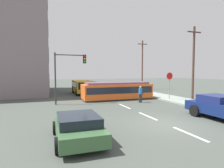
# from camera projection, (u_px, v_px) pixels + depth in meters

# --- Properties ---
(ground_plane) EXTENTS (120.00, 120.00, 0.00)m
(ground_plane) POSITION_uv_depth(u_px,v_px,m) (110.00, 100.00, 20.63)
(ground_plane) COLOR #464C46
(sidewalk_curb_right) EXTENTS (3.20, 36.00, 0.14)m
(sidewalk_curb_right) POSITION_uv_depth(u_px,v_px,m) (186.00, 101.00, 19.20)
(sidewalk_curb_right) COLOR gray
(sidewalk_curb_right) RESTS_ON ground
(lane_stripe_0) EXTENTS (0.16, 2.40, 0.01)m
(lane_stripe_0) POSITION_uv_depth(u_px,v_px,m) (189.00, 134.00, 9.38)
(lane_stripe_0) COLOR silver
(lane_stripe_0) RESTS_ON ground
(lane_stripe_1) EXTENTS (0.16, 2.40, 0.01)m
(lane_stripe_1) POSITION_uv_depth(u_px,v_px,m) (148.00, 116.00, 13.13)
(lane_stripe_1) COLOR silver
(lane_stripe_1) RESTS_ON ground
(lane_stripe_2) EXTENTS (0.16, 2.40, 0.01)m
(lane_stripe_2) POSITION_uv_depth(u_px,v_px,m) (124.00, 106.00, 16.88)
(lane_stripe_2) COLOR silver
(lane_stripe_2) RESTS_ON ground
(lane_stripe_3) EXTENTS (0.16, 2.40, 0.01)m
(lane_stripe_3) POSITION_uv_depth(u_px,v_px,m) (95.00, 94.00, 26.48)
(lane_stripe_3) COLOR silver
(lane_stripe_3) RESTS_ON ground
(lane_stripe_4) EXTENTS (0.16, 2.40, 0.01)m
(lane_stripe_4) POSITION_uv_depth(u_px,v_px,m) (86.00, 90.00, 32.10)
(lane_stripe_4) COLOR silver
(lane_stripe_4) RESTS_ON ground
(streetcar_tram) EXTENTS (7.78, 2.64, 1.92)m
(streetcar_tram) POSITION_uv_depth(u_px,v_px,m) (117.00, 90.00, 21.11)
(streetcar_tram) COLOR orange
(streetcar_tram) RESTS_ON ground
(city_bus) EXTENTS (2.62, 5.48, 1.81)m
(city_bus) POSITION_uv_depth(u_px,v_px,m) (83.00, 86.00, 26.49)
(city_bus) COLOR gold
(city_bus) RESTS_ON ground
(pedestrian_crossing) EXTENTS (0.49, 0.36, 1.67)m
(pedestrian_crossing) POSITION_uv_depth(u_px,v_px,m) (140.00, 93.00, 18.94)
(pedestrian_crossing) COLOR #253A40
(pedestrian_crossing) RESTS_ON ground
(parked_sedan_near) EXTENTS (2.17, 4.04, 1.19)m
(parked_sedan_near) POSITION_uv_depth(u_px,v_px,m) (78.00, 127.00, 8.48)
(parked_sedan_near) COLOR #3B623A
(parked_sedan_near) RESTS_ON ground
(stop_sign) EXTENTS (0.76, 0.07, 2.88)m
(stop_sign) POSITION_uv_depth(u_px,v_px,m) (169.00, 80.00, 20.42)
(stop_sign) COLOR gray
(stop_sign) RESTS_ON sidewalk_curb_right
(traffic_light_mast) EXTENTS (2.99, 0.33, 4.89)m
(traffic_light_mast) POSITION_uv_depth(u_px,v_px,m) (68.00, 68.00, 17.92)
(traffic_light_mast) COLOR #333333
(traffic_light_mast) RESTS_ON ground
(utility_pole_near) EXTENTS (1.80, 0.24, 8.03)m
(utility_pole_near) POSITION_uv_depth(u_px,v_px,m) (193.00, 62.00, 20.79)
(utility_pole_near) COLOR #4E332C
(utility_pole_near) RESTS_ON ground
(utility_pole_mid) EXTENTS (1.80, 0.24, 8.44)m
(utility_pole_mid) POSITION_uv_depth(u_px,v_px,m) (142.00, 64.00, 32.54)
(utility_pole_mid) COLOR brown
(utility_pole_mid) RESTS_ON ground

